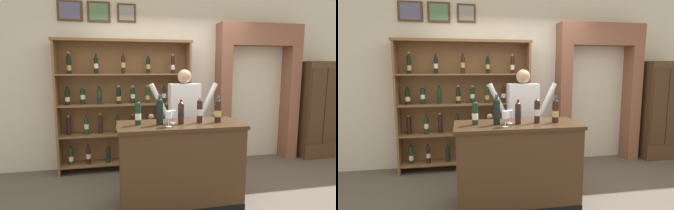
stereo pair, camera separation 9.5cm
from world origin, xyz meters
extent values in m
cube|color=brown|center=(0.00, 0.00, -0.01)|extent=(14.00, 14.00, 0.02)
cube|color=beige|center=(0.00, 1.58, 1.77)|extent=(12.00, 0.16, 3.53)
cube|color=#4C331E|center=(-1.54, 1.48, 2.52)|extent=(0.38, 0.02, 0.31)
cube|color=#555377|center=(-1.54, 1.47, 2.52)|extent=(0.30, 0.01, 0.25)
cube|color=#4C331E|center=(-1.11, 1.48, 2.52)|extent=(0.35, 0.02, 0.32)
cube|color=#50754F|center=(-1.11, 1.47, 2.52)|extent=(0.28, 0.01, 0.25)
cube|color=#4C331E|center=(-0.68, 1.48, 2.52)|extent=(0.29, 0.02, 0.29)
cube|color=gray|center=(-0.68, 1.47, 2.52)|extent=(0.23, 0.01, 0.23)
cube|color=brown|center=(-1.77, 1.30, 1.04)|extent=(0.03, 0.32, 2.08)
cube|color=brown|center=(0.29, 1.30, 1.04)|extent=(0.03, 0.32, 2.08)
cube|color=brown|center=(-0.74, 1.45, 1.04)|extent=(2.08, 0.02, 2.08)
cube|color=brown|center=(-0.74, 1.30, 0.13)|extent=(2.02, 0.30, 0.03)
cylinder|color=#19381E|center=(-1.60, 1.28, 0.26)|extent=(0.07, 0.07, 0.23)
sphere|color=#19381E|center=(-1.60, 1.28, 0.38)|extent=(0.07, 0.07, 0.07)
cylinder|color=#19381E|center=(-1.60, 1.28, 0.41)|extent=(0.03, 0.03, 0.07)
cylinder|color=black|center=(-1.60, 1.28, 0.43)|extent=(0.04, 0.04, 0.03)
cylinder|color=silver|center=(-1.60, 1.28, 0.24)|extent=(0.07, 0.07, 0.07)
cylinder|color=black|center=(-1.34, 1.27, 0.26)|extent=(0.07, 0.07, 0.23)
sphere|color=black|center=(-1.34, 1.27, 0.38)|extent=(0.07, 0.07, 0.07)
cylinder|color=black|center=(-1.34, 1.27, 0.41)|extent=(0.03, 0.03, 0.08)
cylinder|color=black|center=(-1.34, 1.27, 0.45)|extent=(0.03, 0.03, 0.03)
cylinder|color=beige|center=(-1.34, 1.27, 0.27)|extent=(0.07, 0.07, 0.07)
cylinder|color=black|center=(-1.03, 1.27, 0.26)|extent=(0.07, 0.07, 0.23)
sphere|color=black|center=(-1.03, 1.27, 0.38)|extent=(0.07, 0.07, 0.07)
cylinder|color=black|center=(-1.03, 1.27, 0.40)|extent=(0.03, 0.03, 0.06)
cylinder|color=maroon|center=(-1.03, 1.27, 0.42)|extent=(0.03, 0.03, 0.03)
cylinder|color=black|center=(-1.03, 1.27, 0.25)|extent=(0.07, 0.07, 0.07)
cylinder|color=black|center=(-0.73, 1.31, 0.26)|extent=(0.07, 0.07, 0.23)
sphere|color=black|center=(-0.73, 1.31, 0.37)|extent=(0.07, 0.07, 0.07)
cylinder|color=black|center=(-0.73, 1.31, 0.40)|extent=(0.03, 0.03, 0.07)
cylinder|color=#99999E|center=(-0.73, 1.31, 0.42)|extent=(0.03, 0.03, 0.03)
cylinder|color=silver|center=(-0.73, 1.31, 0.26)|extent=(0.07, 0.07, 0.07)
cylinder|color=#19381E|center=(-0.44, 1.29, 0.26)|extent=(0.07, 0.07, 0.23)
sphere|color=#19381E|center=(-0.44, 1.29, 0.38)|extent=(0.07, 0.07, 0.07)
cylinder|color=#19381E|center=(-0.44, 1.29, 0.41)|extent=(0.03, 0.03, 0.08)
cylinder|color=#99999E|center=(-0.44, 1.29, 0.44)|extent=(0.03, 0.03, 0.03)
cylinder|color=beige|center=(-0.44, 1.29, 0.25)|extent=(0.07, 0.07, 0.07)
cylinder|color=black|center=(-0.15, 1.28, 0.26)|extent=(0.07, 0.07, 0.23)
sphere|color=black|center=(-0.15, 1.28, 0.38)|extent=(0.07, 0.07, 0.07)
cylinder|color=black|center=(-0.15, 1.28, 0.41)|extent=(0.03, 0.03, 0.08)
cylinder|color=navy|center=(-0.15, 1.28, 0.44)|extent=(0.04, 0.04, 0.03)
cylinder|color=black|center=(-0.15, 1.28, 0.25)|extent=(0.07, 0.07, 0.07)
cylinder|color=black|center=(0.12, 1.28, 0.26)|extent=(0.07, 0.07, 0.23)
sphere|color=black|center=(0.12, 1.28, 0.38)|extent=(0.07, 0.07, 0.07)
cylinder|color=black|center=(0.12, 1.28, 0.41)|extent=(0.03, 0.03, 0.07)
cylinder|color=black|center=(0.12, 1.28, 0.43)|extent=(0.03, 0.03, 0.03)
cylinder|color=black|center=(0.12, 1.28, 0.25)|extent=(0.07, 0.07, 0.07)
cube|color=brown|center=(-0.74, 1.30, 0.60)|extent=(2.02, 0.30, 0.02)
cylinder|color=black|center=(-1.62, 1.33, 0.74)|extent=(0.07, 0.07, 0.24)
sphere|color=black|center=(-1.62, 1.33, 0.87)|extent=(0.07, 0.07, 0.07)
cylinder|color=black|center=(-1.62, 1.33, 0.89)|extent=(0.03, 0.03, 0.06)
cylinder|color=#99999E|center=(-1.62, 1.33, 0.91)|extent=(0.03, 0.03, 0.03)
cylinder|color=black|center=(-1.62, 1.33, 0.72)|extent=(0.07, 0.07, 0.08)
cylinder|color=#19381E|center=(-1.35, 1.29, 0.74)|extent=(0.07, 0.07, 0.24)
sphere|color=#19381E|center=(-1.35, 1.29, 0.86)|extent=(0.07, 0.07, 0.07)
cylinder|color=#19381E|center=(-1.35, 1.29, 0.89)|extent=(0.03, 0.03, 0.07)
cylinder|color=maroon|center=(-1.35, 1.29, 0.92)|extent=(0.03, 0.03, 0.03)
cylinder|color=silver|center=(-1.35, 1.29, 0.74)|extent=(0.07, 0.07, 0.08)
cylinder|color=black|center=(-1.14, 1.33, 0.74)|extent=(0.07, 0.07, 0.25)
sphere|color=black|center=(-1.14, 1.33, 0.87)|extent=(0.07, 0.07, 0.07)
cylinder|color=black|center=(-1.14, 1.33, 0.90)|extent=(0.03, 0.03, 0.07)
cylinder|color=#B79338|center=(-1.14, 1.33, 0.93)|extent=(0.04, 0.04, 0.03)
cylinder|color=black|center=(-1.14, 1.33, 0.70)|extent=(0.07, 0.07, 0.08)
cylinder|color=black|center=(-0.87, 1.29, 0.73)|extent=(0.07, 0.07, 0.23)
sphere|color=black|center=(-0.87, 1.29, 0.85)|extent=(0.07, 0.07, 0.07)
cylinder|color=black|center=(-0.87, 1.29, 0.88)|extent=(0.03, 0.03, 0.07)
cylinder|color=black|center=(-0.87, 1.29, 0.91)|extent=(0.03, 0.03, 0.03)
cylinder|color=tan|center=(-0.87, 1.29, 0.71)|extent=(0.07, 0.07, 0.07)
cylinder|color=black|center=(-0.63, 1.31, 0.73)|extent=(0.07, 0.07, 0.23)
sphere|color=black|center=(-0.63, 1.31, 0.85)|extent=(0.07, 0.07, 0.07)
cylinder|color=black|center=(-0.63, 1.31, 0.88)|extent=(0.03, 0.03, 0.06)
cylinder|color=#99999E|center=(-0.63, 1.31, 0.90)|extent=(0.04, 0.04, 0.03)
cylinder|color=beige|center=(-0.63, 1.31, 0.74)|extent=(0.07, 0.07, 0.07)
cylinder|color=black|center=(-0.39, 1.29, 0.73)|extent=(0.07, 0.07, 0.23)
sphere|color=black|center=(-0.39, 1.29, 0.85)|extent=(0.07, 0.07, 0.07)
cylinder|color=black|center=(-0.39, 1.29, 0.88)|extent=(0.03, 0.03, 0.06)
cylinder|color=black|center=(-0.39, 1.29, 0.89)|extent=(0.03, 0.03, 0.03)
cylinder|color=black|center=(-0.39, 1.29, 0.73)|extent=(0.07, 0.07, 0.07)
cylinder|color=black|center=(-0.10, 1.27, 0.73)|extent=(0.07, 0.07, 0.23)
sphere|color=black|center=(-0.10, 1.27, 0.86)|extent=(0.07, 0.07, 0.07)
cylinder|color=black|center=(-0.10, 1.27, 0.89)|extent=(0.03, 0.03, 0.08)
cylinder|color=navy|center=(-0.10, 1.27, 0.92)|extent=(0.03, 0.03, 0.03)
cylinder|color=beige|center=(-0.10, 1.27, 0.74)|extent=(0.07, 0.07, 0.07)
cylinder|color=#19381E|center=(0.15, 1.34, 0.73)|extent=(0.07, 0.07, 0.23)
sphere|color=#19381E|center=(0.15, 1.34, 0.86)|extent=(0.07, 0.07, 0.07)
cylinder|color=#19381E|center=(0.15, 1.34, 0.88)|extent=(0.03, 0.03, 0.06)
cylinder|color=#99999E|center=(0.15, 1.34, 0.90)|extent=(0.03, 0.03, 0.03)
cylinder|color=black|center=(0.15, 1.34, 0.74)|extent=(0.07, 0.07, 0.08)
cube|color=brown|center=(-0.74, 1.30, 1.08)|extent=(2.02, 0.30, 0.02)
cylinder|color=black|center=(-1.61, 1.30, 1.20)|extent=(0.07, 0.07, 0.21)
sphere|color=black|center=(-1.61, 1.30, 1.31)|extent=(0.07, 0.07, 0.07)
cylinder|color=black|center=(-1.61, 1.30, 1.33)|extent=(0.03, 0.03, 0.06)
cylinder|color=black|center=(-1.61, 1.30, 1.35)|extent=(0.04, 0.04, 0.03)
cylinder|color=beige|center=(-1.61, 1.30, 1.18)|extent=(0.07, 0.07, 0.07)
cylinder|color=black|center=(-1.39, 1.32, 1.20)|extent=(0.07, 0.07, 0.21)
sphere|color=black|center=(-1.39, 1.32, 1.31)|extent=(0.07, 0.07, 0.07)
cylinder|color=black|center=(-1.39, 1.32, 1.34)|extent=(0.03, 0.03, 0.07)
cylinder|color=navy|center=(-1.39, 1.32, 1.36)|extent=(0.04, 0.04, 0.03)
cylinder|color=silver|center=(-1.39, 1.32, 1.20)|extent=(0.07, 0.07, 0.07)
cylinder|color=#19381E|center=(-1.14, 1.29, 1.20)|extent=(0.07, 0.07, 0.21)
sphere|color=#19381E|center=(-1.14, 1.29, 1.31)|extent=(0.07, 0.07, 0.07)
cylinder|color=#19381E|center=(-1.14, 1.29, 1.34)|extent=(0.03, 0.03, 0.07)
cylinder|color=black|center=(-1.14, 1.29, 1.36)|extent=(0.03, 0.03, 0.03)
cylinder|color=black|center=(-1.14, 1.29, 1.17)|extent=(0.07, 0.07, 0.07)
cylinder|color=black|center=(-0.84, 1.31, 1.20)|extent=(0.07, 0.07, 0.21)
sphere|color=black|center=(-0.84, 1.31, 1.31)|extent=(0.07, 0.07, 0.07)
cylinder|color=black|center=(-0.84, 1.31, 1.34)|extent=(0.03, 0.03, 0.07)
cylinder|color=#99999E|center=(-0.84, 1.31, 1.37)|extent=(0.04, 0.04, 0.03)
cylinder|color=tan|center=(-0.84, 1.31, 1.17)|extent=(0.07, 0.07, 0.07)
cylinder|color=black|center=(-0.62, 1.32, 1.20)|extent=(0.07, 0.07, 0.21)
sphere|color=black|center=(-0.62, 1.32, 1.31)|extent=(0.07, 0.07, 0.07)
cylinder|color=black|center=(-0.62, 1.32, 1.33)|extent=(0.03, 0.03, 0.07)
cylinder|color=#99999E|center=(-0.62, 1.32, 1.36)|extent=(0.04, 0.04, 0.03)
cylinder|color=silver|center=(-0.62, 1.32, 1.20)|extent=(0.07, 0.07, 0.07)
cylinder|color=#19381E|center=(-0.38, 1.30, 1.20)|extent=(0.07, 0.07, 0.21)
sphere|color=#19381E|center=(-0.38, 1.30, 1.31)|extent=(0.07, 0.07, 0.07)
cylinder|color=#19381E|center=(-0.38, 1.30, 1.34)|extent=(0.03, 0.03, 0.07)
cylinder|color=#B79338|center=(-0.38, 1.30, 1.36)|extent=(0.03, 0.03, 0.03)
cylinder|color=tan|center=(-0.38, 1.30, 1.18)|extent=(0.07, 0.07, 0.07)
cylinder|color=black|center=(-0.11, 1.29, 1.20)|extent=(0.07, 0.07, 0.22)
sphere|color=black|center=(-0.11, 1.29, 1.31)|extent=(0.07, 0.07, 0.07)
cylinder|color=black|center=(-0.11, 1.29, 1.34)|extent=(0.03, 0.03, 0.07)
cylinder|color=black|center=(-0.11, 1.29, 1.37)|extent=(0.03, 0.03, 0.03)
cylinder|color=silver|center=(-0.11, 1.29, 1.20)|extent=(0.07, 0.07, 0.07)
cylinder|color=black|center=(0.15, 1.33, 1.20)|extent=(0.07, 0.07, 0.21)
sphere|color=black|center=(0.15, 1.33, 1.31)|extent=(0.07, 0.07, 0.07)
cylinder|color=black|center=(0.15, 1.33, 1.34)|extent=(0.03, 0.03, 0.08)
cylinder|color=black|center=(0.15, 1.33, 1.37)|extent=(0.03, 0.03, 0.03)
cylinder|color=silver|center=(0.15, 1.33, 1.17)|extent=(0.07, 0.07, 0.07)
cube|color=brown|center=(-0.74, 1.30, 1.55)|extent=(2.02, 0.30, 0.02)
cylinder|color=black|center=(-1.57, 1.31, 1.69)|extent=(0.06, 0.06, 0.24)
sphere|color=black|center=(-1.57, 1.31, 1.81)|extent=(0.06, 0.06, 0.06)
cylinder|color=black|center=(-1.57, 1.31, 1.85)|extent=(0.03, 0.03, 0.08)
cylinder|color=#B79338|center=(-1.57, 1.31, 1.88)|extent=(0.03, 0.03, 0.03)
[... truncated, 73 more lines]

